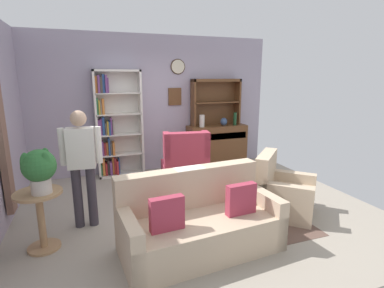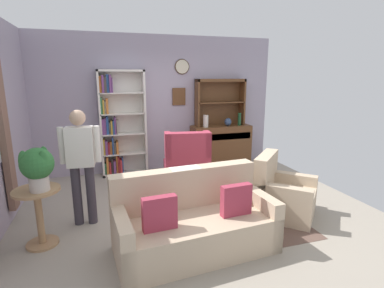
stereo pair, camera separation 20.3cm
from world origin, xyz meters
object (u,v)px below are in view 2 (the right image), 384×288
Objects in this scene: vase_round at (228,122)px; potted_plant_large at (37,166)px; bottle_wine at (239,119)px; vase_tall at (206,121)px; couch_floral at (194,223)px; bookshelf at (119,126)px; wingback_chair at (187,167)px; plant_stand at (39,211)px; sideboard at (221,144)px; person_reading at (81,160)px; armchair_floral at (282,196)px; sideboard_hutch at (220,96)px.

vase_round is 0.34× the size of potted_plant_large.
bottle_wine is 4.28m from potted_plant_large.
vase_tall reaches higher than couch_floral.
wingback_chair is (1.08, -1.11, -0.62)m from bookshelf.
vase_tall is 0.93× the size of bottle_wine.
bookshelf is at bearing 65.51° from plant_stand.
potted_plant_large is at bearing 161.81° from couch_floral.
sideboard is (2.18, -0.08, -0.50)m from bookshelf.
bookshelf is 3.16m from couch_floral.
bookshelf is 2.69m from potted_plant_large.
armchair_floral is at bearing -11.95° from person_reading.
sideboard is 4.68× the size of bottle_wine.
wingback_chair is (-0.70, -0.94, -0.67)m from vase_tall.
potted_plant_large is at bearing -142.20° from sideboard_hutch.
sideboard is 4.04m from potted_plant_large.
vase_tall is 0.25× the size of wingback_chair.
sideboard_hutch is 3.64m from couch_floral.
armchair_floral is at bearing -1.88° from potted_plant_large.
bookshelf reaches higher than plant_stand.
armchair_floral is at bearing 16.63° from couch_floral.
bookshelf is 1.67m from wingback_chair.
wingback_chair is at bearing -136.82° from sideboard.
potted_plant_large is (-3.22, -2.50, -0.56)m from sideboard_hutch.
bookshelf is at bearing 129.08° from armchair_floral.
sideboard_hutch is at bearing 46.08° from wingback_chair.
bookshelf is 2.23m from sideboard.
couch_floral is at bearing -19.41° from plant_stand.
vase_round is at bearing 85.01° from armchair_floral.
sideboard_hutch reaches higher than potted_plant_large.
plant_stand is at bearing -114.49° from bookshelf.
bottle_wine is (0.39, -0.20, -0.50)m from sideboard_hutch.
sideboard is at bearing 152.83° from vase_round.
vase_tall is at bearing 37.98° from plant_stand.
bookshelf is 1.13× the size of couch_floral.
couch_floral is at bearing -112.33° from vase_tall.
sideboard is 1.84× the size of plant_stand.
armchair_floral is (0.31, -2.41, -0.76)m from vase_tall.
person_reading is at bearing 140.45° from couch_floral.
vase_round is 0.24× the size of plant_stand.
plant_stand is (-1.10, -2.42, -0.57)m from bookshelf.
vase_round is at bearing 59.46° from couch_floral.
couch_floral is (-1.56, -3.05, -1.25)m from sideboard_hutch.
bottle_wine is at bearing -0.66° from vase_tall.
sideboard_hutch is 1.97m from wingback_chair.
armchair_floral is (2.09, -2.58, -0.72)m from bookshelf.
sideboard_hutch reaches higher than vase_round.
sideboard is 7.65× the size of vase_round.
bookshelf is at bearing 174.78° from vase_tall.
vase_tall is 0.17× the size of person_reading.
sideboard is 1.20× the size of armchair_floral.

